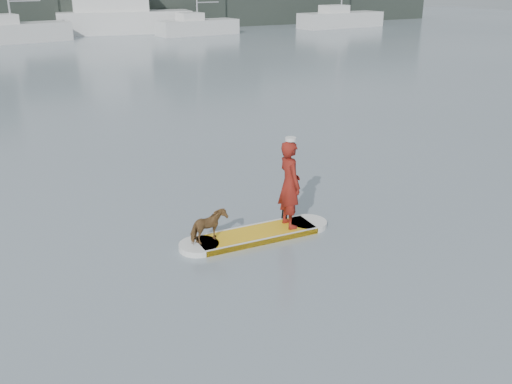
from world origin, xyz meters
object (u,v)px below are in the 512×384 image
sailboat_d (12,31)px  sailboat_f (340,18)px  dog (209,227)px  sailboat_e (197,26)px  paddler (290,184)px  paddleboard (256,235)px  motor_yacht_a (118,10)px

sailboat_d → sailboat_f: sailboat_f is taller
dog → sailboat_d: 41.17m
dog → sailboat_e: size_ratio=0.07×
paddler → sailboat_f: size_ratio=0.13×
paddler → sailboat_d: size_ratio=0.14×
paddler → sailboat_d: 41.23m
paddleboard → sailboat_f: size_ratio=0.24×
paddleboard → paddler: bearing=-0.0°
paddleboard → paddler: size_ratio=1.79×
paddler → sailboat_d: bearing=6.3°
sailboat_d → dog: bearing=-103.0°
sailboat_f → motor_yacht_a: bearing=164.8°
paddleboard → motor_yacht_a: size_ratio=0.26×
dog → sailboat_d: sailboat_d is taller
dog → sailboat_f: (32.79, 40.31, 0.50)m
sailboat_d → sailboat_e: 15.54m
paddleboard → dog: (-1.03, 0.05, 0.38)m
motor_yacht_a → sailboat_e: bearing=-29.2°
paddleboard → dog: size_ratio=4.29×
paddler → sailboat_f: sailboat_f is taller
paddleboard → dog: bearing=-180.0°
paddleboard → sailboat_d: sailboat_d is taller
paddleboard → paddler: (0.77, -0.03, 0.98)m
sailboat_e → sailboat_f: 16.09m
motor_yacht_a → sailboat_d: bearing=-149.3°
paddler → sailboat_d: (-0.60, 41.23, -0.11)m
paddler → paddleboard: bearing=92.9°
paddler → motor_yacht_a: (9.13, 44.87, 0.98)m
motor_yacht_a → sailboat_f: bearing=-1.4°
paddler → sailboat_f: bearing=-32.0°
paddleboard → sailboat_e: 43.05m
sailboat_d → paddleboard: bearing=-101.6°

